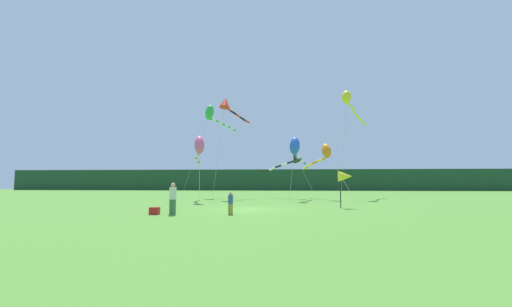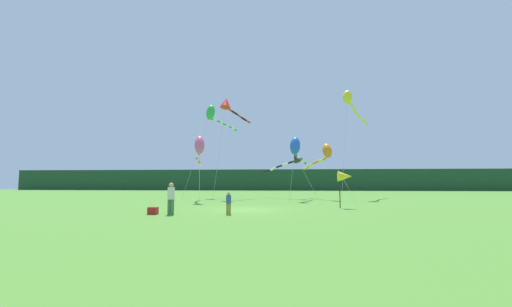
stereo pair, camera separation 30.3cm
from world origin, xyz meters
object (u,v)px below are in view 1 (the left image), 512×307
person_adult (173,197)px  kite_yellow (348,100)px  kite_blue (295,148)px  cooler_box (155,211)px  banner_flag_pole (345,177)px  kite_red (227,104)px  person_child (231,202)px  kite_orange (325,153)px  kite_black (292,158)px  kite_green (211,114)px  kite_rainbow (199,147)px

person_adult → kite_yellow: kite_yellow is taller
kite_blue → kite_yellow: (5.69, 4.52, 5.38)m
cooler_box → banner_flag_pole: 12.13m
banner_flag_pole → kite_red: bearing=132.8°
cooler_box → kite_yellow: size_ratio=0.04×
cooler_box → kite_red: 18.36m
person_child → cooler_box: person_child is taller
kite_orange → kite_black: bearing=152.3°
kite_orange → kite_yellow: bearing=36.2°
person_child → kite_blue: 13.41m
person_child → kite_black: size_ratio=0.22×
cooler_box → kite_orange: kite_orange is taller
person_adult → person_child: size_ratio=1.39×
person_child → kite_black: kite_black is taller
person_adult → kite_orange: kite_orange is taller
person_adult → kite_green: (-2.22, 18.38, 8.36)m
kite_blue → kite_rainbow: size_ratio=0.73×
cooler_box → kite_rainbow: 10.87m
kite_black → kite_red: (-6.69, -0.83, 5.57)m
person_child → kite_yellow: 21.45m
person_child → kite_orange: (6.80, 14.63, 3.85)m
kite_green → banner_flag_pole: bearing=-47.6°
kite_yellow → kite_black: kite_yellow is taller
kite_orange → kite_rainbow: bearing=-155.7°
person_child → kite_green: bearing=106.1°
person_adult → kite_blue: kite_blue is taller
person_child → kite_green: size_ratio=0.12×
cooler_box → kite_green: 20.46m
cooler_box → kite_red: bearing=86.3°
banner_flag_pole → kite_red: size_ratio=0.24×
person_adult → kite_orange: 18.27m
cooler_box → kite_red: (1.02, 15.68, 9.49)m
kite_blue → kite_green: (-9.11, 5.86, 4.50)m
cooler_box → banner_flag_pole: (10.86, 5.08, 1.86)m
kite_orange → kite_rainbow: size_ratio=1.07×
kite_orange → banner_flag_pole: bearing=-89.6°
kite_green → kite_black: bearing=-11.2°
banner_flag_pole → kite_green: 19.30m
kite_yellow → kite_red: kite_yellow is taller
cooler_box → banner_flag_pole: banner_flag_pole is taller
kite_yellow → kite_orange: bearing=-143.8°
banner_flag_pole → kite_yellow: size_ratio=0.23×
kite_green → person_adult: bearing=-83.1°
person_adult → kite_orange: bearing=56.9°
kite_yellow → kite_rainbow: size_ratio=1.39×
kite_rainbow → person_adult: bearing=-82.7°
kite_red → kite_black: bearing=7.1°
person_adult → banner_flag_pole: banner_flag_pole is taller
kite_yellow → banner_flag_pole: bearing=-102.9°
banner_flag_pole → kite_rainbow: bearing=156.6°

